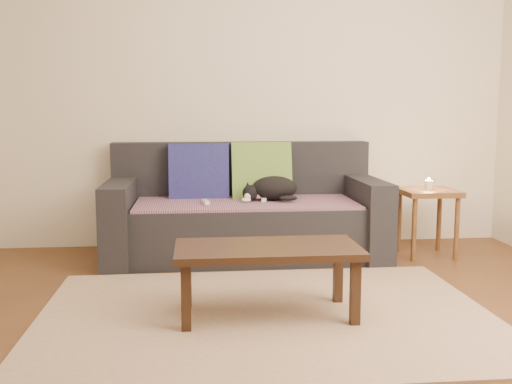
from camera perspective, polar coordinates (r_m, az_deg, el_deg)
The scene contains 13 objects.
ground at distance 3.24m, azimuth 1.30°, elevation -12.62°, with size 4.50×4.50×0.00m, color brown.
back_wall at distance 5.03m, azimuth -1.51°, elevation 9.74°, with size 4.50×0.04×2.60m, color beige.
sofa at distance 4.67m, azimuth -1.07°, elevation -2.32°, with size 2.10×0.94×0.87m.
throw_blanket at distance 4.56m, azimuth -0.98°, elevation -1.03°, with size 1.66×0.74×0.02m, color #46284C.
cushion_navy at distance 4.77m, azimuth -5.46°, elevation 1.76°, with size 0.47×0.12×0.47m, color #131A52.
cushion_green at distance 4.80m, azimuth 0.52°, elevation 1.83°, with size 0.48×0.12×0.48m, color #0C4F44.
cat at distance 4.61m, azimuth 1.54°, elevation 0.31°, with size 0.48×0.39×0.19m.
wii_remote_a at distance 4.44m, azimuth -4.83°, elevation -0.97°, with size 0.15×0.04×0.03m, color white.
wii_remote_b at distance 4.57m, azimuth 0.81°, elevation -0.69°, with size 0.15×0.04×0.03m, color white.
side_table at distance 4.83m, azimuth 16.06°, elevation -0.85°, with size 0.42×0.42×0.52m.
candle at distance 4.81m, azimuth 16.11°, elevation 0.67°, with size 0.06×0.06×0.09m.
rug at distance 3.37m, azimuth 0.98°, elevation -11.65°, with size 2.50×1.80×0.01m, color tan.
coffee_table at distance 3.27m, azimuth 1.10°, elevation -6.02°, with size 1.00×0.50×0.40m.
Camera 1 is at (-0.38, -3.01, 1.13)m, focal length 42.00 mm.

